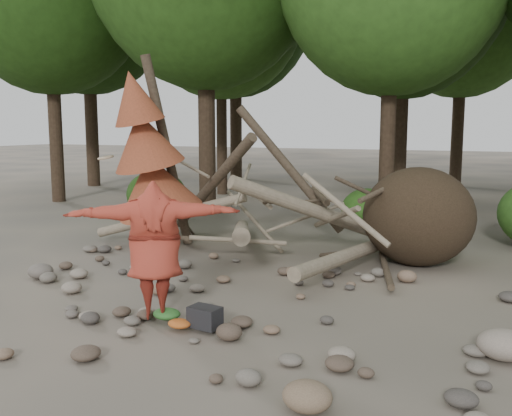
% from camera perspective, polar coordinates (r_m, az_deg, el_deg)
% --- Properties ---
extents(ground, '(120.00, 120.00, 0.00)m').
position_cam_1_polar(ground, '(8.80, -5.85, -10.24)').
color(ground, '#514C44').
rests_on(ground, ground).
extents(deadfall_pile, '(8.55, 5.24, 3.30)m').
position_cam_1_polar(deadfall_pile, '(11.82, 13.08, -0.89)').
color(deadfall_pile, '#332619').
rests_on(deadfall_pile, ground).
extents(dead_conifer, '(2.06, 2.16, 4.35)m').
position_cam_1_polar(dead_conifer, '(12.88, -10.66, 5.11)').
color(dead_conifer, '#4C3F30').
rests_on(dead_conifer, ground).
extents(bush_left, '(1.80, 1.80, 1.44)m').
position_cam_1_polar(bush_left, '(17.49, -9.92, 1.34)').
color(bush_left, '#204412').
rests_on(bush_left, ground).
extents(bush_mid, '(1.40, 1.40, 1.12)m').
position_cam_1_polar(bush_mid, '(15.57, 11.09, -0.12)').
color(bush_mid, '#2B5719').
rests_on(bush_mid, ground).
extents(frisbee_thrower, '(2.45, 1.80, 2.27)m').
position_cam_1_polar(frisbee_thrower, '(8.14, -10.13, -4.13)').
color(frisbee_thrower, '#A33424').
rests_on(frisbee_thrower, ground).
extents(backpack, '(0.46, 0.34, 0.28)m').
position_cam_1_polar(backpack, '(7.94, -5.13, -11.21)').
color(backpack, black).
rests_on(backpack, ground).
extents(cloth_green, '(0.41, 0.34, 0.15)m').
position_cam_1_polar(cloth_green, '(8.37, -8.91, -10.74)').
color(cloth_green, '#316C2B').
rests_on(cloth_green, ground).
extents(cloth_orange, '(0.33, 0.27, 0.12)m').
position_cam_1_polar(cloth_orange, '(8.01, -7.66, -11.72)').
color(cloth_orange, '#BA5820').
rests_on(cloth_orange, ground).
extents(boulder_front_right, '(0.50, 0.45, 0.30)m').
position_cam_1_polar(boulder_front_right, '(5.91, 5.14, -18.25)').
color(boulder_front_right, '#7E664F').
rests_on(boulder_front_right, ground).
extents(boulder_mid_right, '(0.62, 0.56, 0.37)m').
position_cam_1_polar(boulder_mid_right, '(7.61, 23.51, -12.43)').
color(boulder_mid_right, gray).
rests_on(boulder_mid_right, ground).
extents(boulder_mid_left, '(0.47, 0.43, 0.28)m').
position_cam_1_polar(boulder_mid_left, '(11.21, -20.73, -5.93)').
color(boulder_mid_left, '#6A6159').
rests_on(boulder_mid_left, ground).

